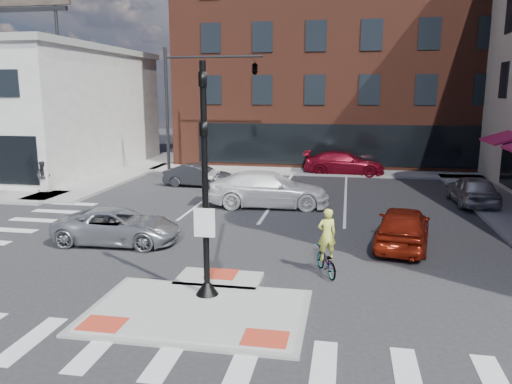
% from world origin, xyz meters
% --- Properties ---
extents(ground, '(120.00, 120.00, 0.00)m').
position_xyz_m(ground, '(0.00, 0.00, 0.00)').
color(ground, '#28282B').
rests_on(ground, ground).
extents(refuge_island, '(5.40, 4.65, 0.13)m').
position_xyz_m(refuge_island, '(0.00, -0.26, 0.05)').
color(refuge_island, gray).
rests_on(refuge_island, ground).
extents(sidewalk_nw, '(23.50, 20.50, 0.15)m').
position_xyz_m(sidewalk_nw, '(-16.76, 15.29, 0.08)').
color(sidewalk_nw, gray).
rests_on(sidewalk_nw, ground).
extents(sidewalk_n, '(26.00, 3.00, 0.15)m').
position_xyz_m(sidewalk_n, '(3.00, 22.00, 0.07)').
color(sidewalk_n, gray).
rests_on(sidewalk_n, ground).
extents(building_n, '(24.40, 18.40, 15.50)m').
position_xyz_m(building_n, '(3.00, 31.99, 7.80)').
color(building_n, '#55261A').
rests_on(building_n, ground).
extents(building_far_left, '(10.00, 12.00, 10.00)m').
position_xyz_m(building_far_left, '(-4.00, 52.00, 5.00)').
color(building_far_left, slate).
rests_on(building_far_left, ground).
extents(building_far_right, '(12.00, 12.00, 12.00)m').
position_xyz_m(building_far_right, '(9.00, 54.00, 6.00)').
color(building_far_right, brown).
rests_on(building_far_right, ground).
extents(signal_pole, '(0.60, 0.60, 5.98)m').
position_xyz_m(signal_pole, '(0.00, 0.40, 2.36)').
color(signal_pole, black).
rests_on(signal_pole, refuge_island).
extents(mast_arm_signal, '(6.10, 2.24, 8.00)m').
position_xyz_m(mast_arm_signal, '(-3.47, 18.00, 6.21)').
color(mast_arm_signal, black).
rests_on(mast_arm_signal, ground).
extents(silver_suv, '(4.58, 2.25, 1.25)m').
position_xyz_m(silver_suv, '(-4.50, 4.60, 0.63)').
color(silver_suv, '#B3B6BB').
rests_on(silver_suv, ground).
extents(red_sedan, '(2.43, 4.56, 1.48)m').
position_xyz_m(red_sedan, '(5.52, 6.00, 0.74)').
color(red_sedan, maroon).
rests_on(red_sedan, ground).
extents(white_pickup, '(5.92, 2.84, 1.66)m').
position_xyz_m(white_pickup, '(-0.11, 11.39, 0.83)').
color(white_pickup, white).
rests_on(white_pickup, ground).
extents(bg_car_dark, '(3.95, 1.60, 1.27)m').
position_xyz_m(bg_car_dark, '(-4.91, 15.72, 0.64)').
color(bg_car_dark, '#27282C').
rests_on(bg_car_dark, ground).
extents(bg_car_silver, '(1.88, 4.33, 1.45)m').
position_xyz_m(bg_car_silver, '(9.50, 13.51, 0.73)').
color(bg_car_silver, '#AAADB1').
rests_on(bg_car_silver, ground).
extents(bg_car_red, '(5.27, 2.21, 1.52)m').
position_xyz_m(bg_car_red, '(3.31, 21.50, 0.76)').
color(bg_car_red, maroon).
rests_on(bg_car_red, ground).
extents(cyclist, '(1.08, 1.65, 2.01)m').
position_xyz_m(cyclist, '(3.00, 2.80, 0.68)').
color(cyclist, '#3F3F44').
rests_on(cyclist, ground).
extents(pedestrian_a, '(0.82, 0.64, 1.64)m').
position_xyz_m(pedestrian_a, '(-12.25, 12.00, 0.97)').
color(pedestrian_a, '#232227').
rests_on(pedestrian_a, sidewalk_nw).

